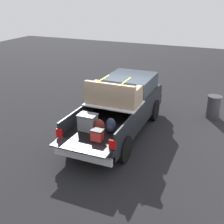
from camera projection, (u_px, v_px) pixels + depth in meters
name	position (u px, v px, depth m)	size (l,w,h in m)	color
ground_plane	(118.00, 133.00, 11.00)	(40.00, 40.00, 0.00)	black
pickup_truck	(122.00, 105.00, 10.93)	(6.05, 2.06, 2.23)	black
trash_can	(214.00, 107.00, 12.13)	(0.60, 0.60, 0.98)	#2D2D33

